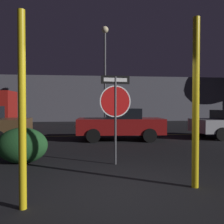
% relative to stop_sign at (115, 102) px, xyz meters
% --- Properties ---
extents(ground_plane, '(260.00, 260.00, 0.00)m').
position_rel_stop_sign_xyz_m(ground_plane, '(-0.21, -2.20, -1.67)').
color(ground_plane, black).
extents(road_center_stripe, '(42.47, 0.12, 0.01)m').
position_rel_stop_sign_xyz_m(road_center_stripe, '(-0.21, 6.41, -1.66)').
color(road_center_stripe, gold).
rests_on(road_center_stripe, ground_plane).
extents(stop_sign, '(0.85, 0.11, 2.37)m').
position_rel_stop_sign_xyz_m(stop_sign, '(0.00, 0.00, 0.00)').
color(stop_sign, '#4C4C51').
rests_on(stop_sign, ground_plane).
extents(yellow_pole_left, '(0.12, 0.12, 3.01)m').
position_rel_stop_sign_xyz_m(yellow_pole_left, '(-1.78, -2.70, -0.16)').
color(yellow_pole_left, yellow).
rests_on(yellow_pole_left, ground_plane).
extents(yellow_pole_right, '(0.13, 0.13, 3.26)m').
position_rel_stop_sign_xyz_m(yellow_pole_right, '(1.28, -2.05, -0.04)').
color(yellow_pole_right, yellow).
rests_on(yellow_pole_right, ground_plane).
extents(hedge_bush_2, '(1.36, 0.75, 0.98)m').
position_rel_stop_sign_xyz_m(hedge_bush_2, '(-2.50, 0.39, -1.18)').
color(hedge_bush_2, '#1E4C23').
rests_on(hedge_bush_2, ground_plane).
extents(passing_car_3, '(4.08, 2.12, 1.45)m').
position_rel_stop_sign_xyz_m(passing_car_3, '(0.86, 4.70, -0.94)').
color(passing_car_3, maroon).
rests_on(passing_car_3, ground_plane).
extents(street_lamp, '(0.53, 0.53, 7.56)m').
position_rel_stop_sign_xyz_m(street_lamp, '(0.83, 12.28, 3.56)').
color(street_lamp, '#4C4C51').
rests_on(street_lamp, ground_plane).
extents(building_backdrop, '(33.05, 4.22, 4.51)m').
position_rel_stop_sign_xyz_m(building_backdrop, '(0.06, 20.21, 0.59)').
color(building_backdrop, '#4C4C56').
rests_on(building_backdrop, ground_plane).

